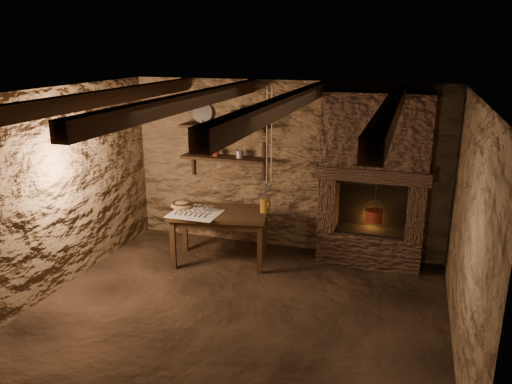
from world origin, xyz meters
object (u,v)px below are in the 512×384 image
(work_table, at_px, (220,235))
(iron_stockpot, at_px, (241,119))
(stoneware_jug, at_px, (265,199))
(wooden_bowl, at_px, (182,205))
(red_pot, at_px, (374,215))

(work_table, height_order, iron_stockpot, iron_stockpot)
(stoneware_jug, distance_m, wooden_bowl, 1.15)
(work_table, xyz_separation_m, iron_stockpot, (0.08, 0.64, 1.48))
(iron_stockpot, bearing_deg, wooden_bowl, -132.76)
(iron_stockpot, bearing_deg, work_table, -96.70)
(iron_stockpot, relative_size, red_pot, 0.49)
(work_table, xyz_separation_m, red_pot, (1.97, 0.52, 0.32))
(wooden_bowl, distance_m, red_pot, 2.58)
(work_table, bearing_deg, stoneware_jug, 3.17)
(stoneware_jug, bearing_deg, iron_stockpot, 138.99)
(wooden_bowl, relative_size, red_pot, 0.55)
(stoneware_jug, relative_size, iron_stockpot, 1.64)
(wooden_bowl, bearing_deg, work_table, 2.79)
(stoneware_jug, height_order, red_pot, red_pot)
(stoneware_jug, bearing_deg, red_pot, 18.74)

